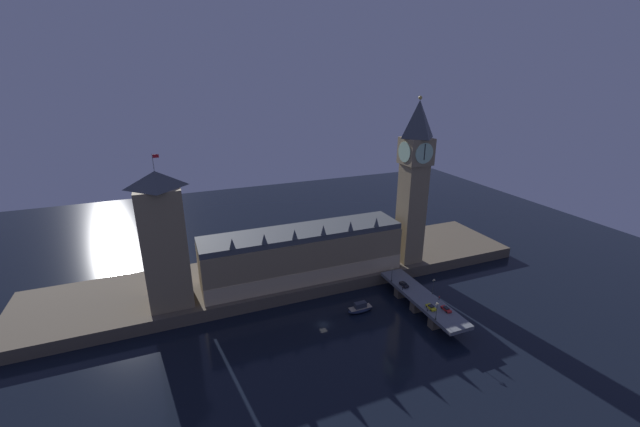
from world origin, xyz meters
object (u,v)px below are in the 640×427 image
pedestrian_mid_walk (439,298)px  boat_upstream (360,308)px  clock_tower (414,178)px  street_lamp_mid (433,285)px  car_northbound_lead (404,284)px  victoria_tower (164,240)px  pedestrian_near_rail (428,309)px  street_lamp_near (437,309)px  car_northbound_trail (431,307)px  car_southbound_lead (446,309)px  pedestrian_far_rail (403,288)px  street_lamp_far (392,273)px

pedestrian_mid_walk → boat_upstream: pedestrian_mid_walk is taller
clock_tower → street_lamp_mid: 47.60m
car_northbound_lead → boat_upstream: 21.65m
victoria_tower → street_lamp_mid: size_ratio=8.77×
pedestrian_near_rail → pedestrian_mid_walk: (8.97, 4.84, -0.01)m
pedestrian_mid_walk → street_lamp_near: (-9.37, -10.17, 3.35)m
car_northbound_trail → clock_tower: bearing=67.7°
victoria_tower → street_lamp_mid: victoria_tower is taller
clock_tower → car_southbound_lead: 58.54m
victoria_tower → pedestrian_mid_walk: 105.66m
car_southbound_lead → street_lamp_mid: size_ratio=0.67×
street_lamp_near → street_lamp_mid: 17.67m
clock_tower → car_northbound_trail: size_ratio=17.66×
pedestrian_far_rail → street_lamp_far: 8.28m
car_northbound_trail → car_southbound_lead: (4.48, -2.94, -0.04)m
car_northbound_lead → pedestrian_mid_walk: pedestrian_mid_walk is taller
pedestrian_far_rail → street_lamp_near: bearing=-91.1°
victoria_tower → street_lamp_far: victoria_tower is taller
car_northbound_trail → pedestrian_mid_walk: size_ratio=2.45×
pedestrian_near_rail → street_lamp_mid: bearing=45.1°
victoria_tower → street_lamp_far: bearing=-12.8°
street_lamp_near → victoria_tower: bearing=150.4°
pedestrian_mid_walk → street_lamp_near: bearing=-132.6°
pedestrian_near_rail → street_lamp_mid: 13.64m
victoria_tower → street_lamp_near: size_ratio=8.44×
car_southbound_lead → pedestrian_far_rail: pedestrian_far_rail is taller
pedestrian_mid_walk → street_lamp_mid: street_lamp_mid is taller
street_lamp_mid → car_northbound_trail: bearing=-129.9°
pedestrian_far_rail → boat_upstream: (-18.70, 0.38, -5.31)m
pedestrian_far_rail → street_lamp_near: street_lamp_near is taller
clock_tower → street_lamp_far: clock_tower is taller
car_northbound_lead → car_northbound_trail: 17.90m
pedestrian_far_rail → street_lamp_near: (-0.40, -21.77, 3.39)m
car_northbound_lead → car_southbound_lead: (4.48, -20.84, -0.10)m
victoria_tower → pedestrian_far_rail: victoria_tower is taller
pedestrian_far_rail → street_lamp_mid: (9.37, -7.05, 3.23)m
car_northbound_trail → street_lamp_far: street_lamp_far is taller
pedestrian_far_rail → car_northbound_lead: bearing=46.1°
car_northbound_trail → car_southbound_lead: size_ratio=0.96×
victoria_tower → car_northbound_trail: bearing=-25.7°
pedestrian_near_rail → street_lamp_near: (-0.40, -5.33, 3.34)m
pedestrian_far_rail → car_northbound_trail: bearing=-81.8°
clock_tower → car_northbound_trail: 57.51m
car_northbound_trail → street_lamp_mid: 11.63m
clock_tower → street_lamp_near: (-19.01, -46.14, -34.39)m
pedestrian_mid_walk → boat_upstream: (-27.66, 11.98, -5.36)m
pedestrian_mid_walk → street_lamp_far: street_lamp_far is taller
car_northbound_lead → pedestrian_near_rail: (-2.24, -18.77, 0.22)m
car_northbound_trail → street_lamp_mid: bearing=50.1°
street_lamp_mid → pedestrian_mid_walk: bearing=-95.0°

